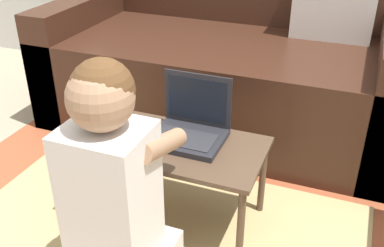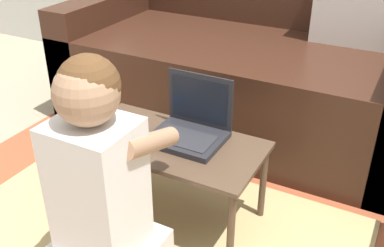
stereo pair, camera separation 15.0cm
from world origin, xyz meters
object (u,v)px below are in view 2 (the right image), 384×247
computer_mouse (135,132)px  person_seated (100,193)px  couch (248,61)px  laptop (190,129)px  laptop_desk (170,150)px

computer_mouse → person_seated: size_ratio=0.14×
couch → person_seated: couch is taller
couch → laptop: size_ratio=6.89×
laptop → computer_mouse: 0.19m
computer_mouse → couch: bearing=85.5°
laptop → computer_mouse: (-0.17, -0.08, -0.02)m
laptop_desk → laptop: bearing=46.5°
laptop → computer_mouse: bearing=-156.4°
couch → laptop_desk: (0.05, -0.84, -0.03)m
couch → person_seated: 1.20m
couch → laptop_desk: size_ratio=2.62×
laptop_desk → couch: bearing=93.7°
laptop_desk → laptop: 0.10m
laptop → person_seated: person_seated is taller
couch → laptop_desk: couch is taller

